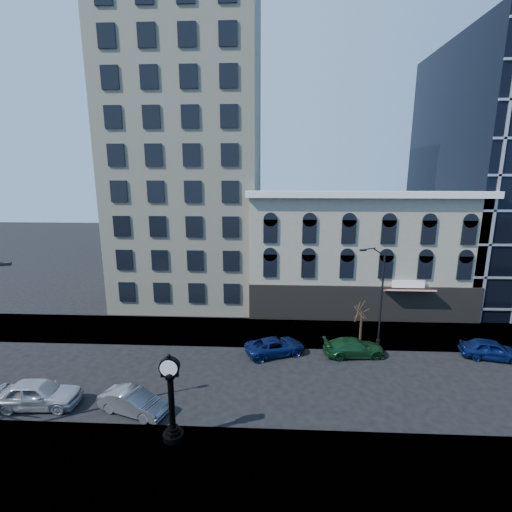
{
  "coord_description": "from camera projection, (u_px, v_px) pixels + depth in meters",
  "views": [
    {
      "loc": [
        3.32,
        -23.11,
        14.16
      ],
      "look_at": [
        2.0,
        4.0,
        8.0
      ],
      "focal_mm": 26.0,
      "sensor_mm": 36.0,
      "label": 1
    }
  ],
  "objects": [
    {
      "name": "ground",
      "position": [
        225.0,
        380.0,
        25.8
      ],
      "size": [
        160.0,
        160.0,
        0.0
      ],
      "primitive_type": "plane",
      "color": "black",
      "rests_on": "ground"
    },
    {
      "name": "sidewalk_far",
      "position": [
        236.0,
        331.0,
        33.58
      ],
      "size": [
        160.0,
        6.0,
        0.12
      ],
      "primitive_type": "cube",
      "color": "gray",
      "rests_on": "ground"
    },
    {
      "name": "sidewalk_near",
      "position": [
        203.0,
        469.0,
        18.0
      ],
      "size": [
        160.0,
        6.0,
        0.12
      ],
      "primitive_type": "cube",
      "color": "gray",
      "rests_on": "ground"
    },
    {
      "name": "cream_tower",
      "position": [
        188.0,
        123.0,
        40.21
      ],
      "size": [
        15.9,
        15.4,
        42.5
      ],
      "color": "beige",
      "rests_on": "ground"
    },
    {
      "name": "victorian_row",
      "position": [
        355.0,
        251.0,
        39.38
      ],
      "size": [
        22.6,
        11.19,
        12.5
      ],
      "color": "gray",
      "rests_on": "ground"
    },
    {
      "name": "street_clock",
      "position": [
        171.0,
        401.0,
        19.53
      ],
      "size": [
        1.12,
        1.12,
        4.95
      ],
      "rotation": [
        0.0,
        0.0,
        0.07
      ],
      "color": "black",
      "rests_on": "sidewalk_near"
    },
    {
      "name": "street_lamp_far",
      "position": [
        377.0,
        271.0,
        29.53
      ],
      "size": [
        2.14,
        0.73,
        8.41
      ],
      "rotation": [
        0.0,
        0.0,
        3.37
      ],
      "color": "black",
      "rests_on": "sidewalk_far"
    },
    {
      "name": "bare_tree_far",
      "position": [
        362.0,
        307.0,
        31.11
      ],
      "size": [
        2.28,
        2.28,
        3.92
      ],
      "color": "#322519",
      "rests_on": "sidewalk_far"
    },
    {
      "name": "car_near_a",
      "position": [
        38.0,
        394.0,
        22.76
      ],
      "size": [
        5.15,
        2.33,
        1.72
      ],
      "primitive_type": "imported",
      "rotation": [
        0.0,
        0.0,
        1.63
      ],
      "color": "#A5A8AD",
      "rests_on": "ground"
    },
    {
      "name": "car_near_b",
      "position": [
        134.0,
        402.0,
        22.21
      ],
      "size": [
        4.5,
        2.74,
        1.4
      ],
      "primitive_type": "imported",
      "rotation": [
        0.0,
        0.0,
        1.25
      ],
      "color": "#595B60",
      "rests_on": "ground"
    },
    {
      "name": "car_far_a",
      "position": [
        275.0,
        346.0,
        29.38
      ],
      "size": [
        5.23,
        3.77,
        1.32
      ],
      "primitive_type": "imported",
      "rotation": [
        0.0,
        0.0,
        1.94
      ],
      "color": "#0C194C",
      "rests_on": "ground"
    },
    {
      "name": "car_far_b",
      "position": [
        354.0,
        347.0,
        29.13
      ],
      "size": [
        4.97,
        2.46,
        1.39
      ],
      "primitive_type": "imported",
      "rotation": [
        0.0,
        0.0,
        1.68
      ],
      "color": "#143F1E",
      "rests_on": "ground"
    },
    {
      "name": "car_far_c",
      "position": [
        491.0,
        349.0,
        28.67
      ],
      "size": [
        4.71,
        2.66,
        1.51
      ],
      "primitive_type": "imported",
      "rotation": [
        0.0,
        0.0,
        1.37
      ],
      "color": "#0C194C",
      "rests_on": "ground"
    }
  ]
}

